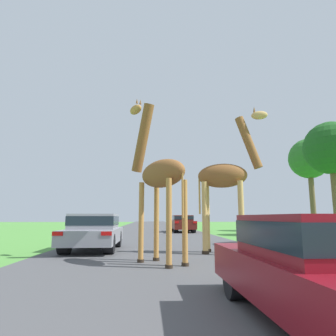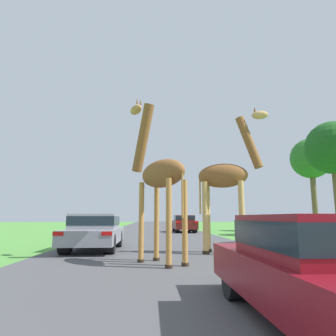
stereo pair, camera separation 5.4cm
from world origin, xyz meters
name	(u,v)px [view 1 (the left image)]	position (x,y,z in m)	size (l,w,h in m)	color
road	(153,230)	(0.00, 30.00, 0.00)	(8.07, 120.00, 0.00)	#4C4C4F
giraffe_near_road	(158,172)	(-0.21, 8.83, 2.44)	(1.83, 2.33, 4.93)	#B77F3D
giraffe_companion	(226,180)	(2.24, 10.81, 2.49)	(2.52, 1.24, 5.06)	tan
car_lead_maroon	(332,266)	(1.62, 3.99, 0.66)	(1.79, 4.17, 1.24)	maroon
car_queue_right	(183,223)	(2.38, 25.69, 0.74)	(1.72, 4.38, 1.37)	#561914
car_queue_left	(94,231)	(-2.49, 12.15, 0.72)	(1.81, 4.04, 1.33)	gray
tree_centre_back	(309,159)	(13.96, 26.15, 6.36)	(3.61, 3.61, 8.25)	brown
tree_right_cluster	(331,149)	(11.96, 19.80, 5.84)	(3.60, 3.60, 7.70)	brown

